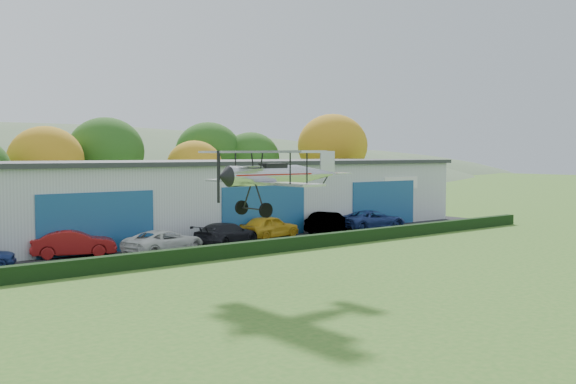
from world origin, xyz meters
TOP-DOWN VIEW (x-y plane):
  - ground at (0.00, 0.00)m, footprint 300.00×300.00m
  - apron at (3.00, 21.00)m, footprint 48.00×9.00m
  - hedge at (3.00, 16.20)m, footprint 46.00×0.60m
  - hangar at (5.00, 27.98)m, footprint 40.60×12.60m
  - tree_belt at (0.85, 40.62)m, footprint 75.70×13.22m
  - car_1 at (-8.51, 21.67)m, footprint 4.85×3.00m
  - car_2 at (-4.04, 19.46)m, footprint 5.42×3.49m
  - car_3 at (0.57, 20.02)m, footprint 5.43×3.68m
  - car_4 at (4.82, 21.18)m, footprint 4.87×2.65m
  - car_5 at (10.20, 21.16)m, footprint 4.86×3.22m
  - car_6 at (14.17, 20.44)m, footprint 5.50×3.15m
  - biplane at (-4.89, 7.84)m, footprint 6.34×7.20m

SIDE VIEW (x-z plane):
  - ground at x=0.00m, z-range 0.00..0.00m
  - apron at x=3.00m, z-range 0.00..0.05m
  - hedge at x=3.00m, z-range 0.00..0.80m
  - car_2 at x=-4.04m, z-range 0.05..1.44m
  - car_6 at x=14.17m, z-range 0.05..1.49m
  - car_3 at x=0.57m, z-range 0.05..1.51m
  - car_1 at x=-8.51m, z-range 0.05..1.56m
  - car_5 at x=10.20m, z-range 0.05..1.56m
  - car_4 at x=4.82m, z-range 0.05..1.62m
  - hangar at x=5.00m, z-range 0.01..5.31m
  - biplane at x=-4.89m, z-range 3.64..6.35m
  - tree_belt at x=0.85m, z-range 0.55..10.67m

